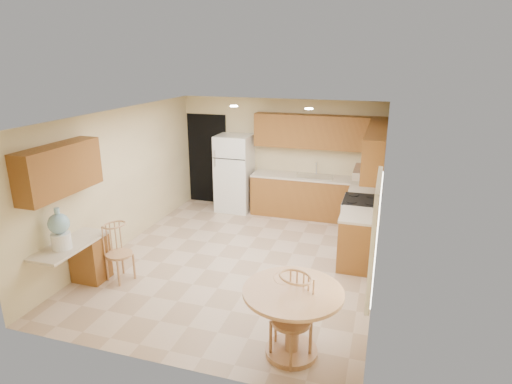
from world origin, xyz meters
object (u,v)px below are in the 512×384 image
(chair_table_b, at_px, (289,315))
(chair_desk, at_px, (115,249))
(stove, at_px, (360,222))
(water_crock, at_px, (60,230))
(refrigerator, at_px, (235,173))
(chair_table_a, at_px, (285,306))
(dining_table, at_px, (292,313))

(chair_table_b, bearing_deg, chair_desk, 11.64)
(chair_desk, bearing_deg, stove, 144.84)
(stove, xyz_separation_m, water_crock, (-3.92, -3.03, 0.57))
(refrigerator, relative_size, chair_table_a, 2.04)
(water_crock, bearing_deg, dining_table, -4.69)
(chair_table_a, relative_size, chair_table_b, 0.82)
(dining_table, xyz_separation_m, water_crock, (-3.40, 0.28, 0.49))
(dining_table, height_order, chair_table_a, dining_table)
(stove, distance_m, chair_table_b, 3.52)
(refrigerator, bearing_deg, chair_table_a, -62.96)
(dining_table, bearing_deg, chair_table_a, 126.01)
(dining_table, xyz_separation_m, chair_desk, (-2.95, 0.85, 0.00))
(dining_table, xyz_separation_m, chair_table_b, (0.00, -0.17, 0.07))
(refrigerator, xyz_separation_m, chair_table_b, (2.35, -4.70, -0.23))
(chair_table_b, bearing_deg, dining_table, -59.44)
(chair_table_b, bearing_deg, refrigerator, -32.87)
(chair_table_a, bearing_deg, water_crock, -106.74)
(dining_table, height_order, chair_table_b, chair_table_b)
(stove, relative_size, chair_desk, 1.19)
(refrigerator, relative_size, chair_table_b, 1.67)
(stove, relative_size, dining_table, 0.95)
(chair_table_a, bearing_deg, chair_table_b, 5.35)
(chair_desk, height_order, water_crock, water_crock)
(water_crock, bearing_deg, stove, 37.70)
(refrigerator, relative_size, water_crock, 2.84)
(stove, xyz_separation_m, chair_table_a, (-0.65, -3.14, 0.04))
(chair_desk, bearing_deg, refrigerator, -169.78)
(water_crock, bearing_deg, chair_desk, 51.52)
(chair_table_b, xyz_separation_m, chair_desk, (-2.95, 1.01, -0.07))
(chair_desk, relative_size, water_crock, 1.51)
(chair_table_a, relative_size, water_crock, 1.39)
(chair_table_a, distance_m, chair_table_b, 0.38)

